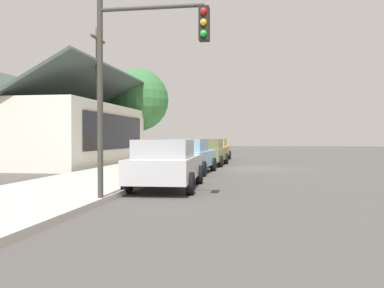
# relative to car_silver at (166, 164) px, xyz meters

# --- Properties ---
(ground_plane) EXTENTS (120.00, 120.00, 0.00)m
(ground_plane) POSITION_rel_car_silver_xyz_m (9.28, -2.67, -0.82)
(ground_plane) COLOR #4C4947
(sidewalk_curb) EXTENTS (60.00, 4.20, 0.16)m
(sidewalk_curb) POSITION_rel_car_silver_xyz_m (9.28, 2.93, -0.74)
(sidewalk_curb) COLOR beige
(sidewalk_curb) RESTS_ON ground
(car_silver) EXTENTS (4.78, 2.26, 1.59)m
(car_silver) POSITION_rel_car_silver_xyz_m (0.00, 0.00, 0.00)
(car_silver) COLOR silver
(car_silver) RESTS_ON ground
(car_skyblue) EXTENTS (4.83, 2.12, 1.59)m
(car_skyblue) POSITION_rel_car_silver_xyz_m (5.71, 0.21, -0.00)
(car_skyblue) COLOR #8CB7E0
(car_skyblue) RESTS_ON ground
(car_olive) EXTENTS (4.57, 2.13, 1.59)m
(car_olive) POSITION_rel_car_silver_xyz_m (11.38, 0.02, -0.00)
(car_olive) COLOR olive
(car_olive) RESTS_ON ground
(car_mustard) EXTENTS (4.87, 2.08, 1.59)m
(car_mustard) POSITION_rel_car_silver_xyz_m (17.02, 0.22, 0.00)
(car_mustard) COLOR gold
(car_mustard) RESTS_ON ground
(storefront_building) EXTENTS (12.55, 7.97, 5.79)m
(storefront_building) POSITION_rel_car_silver_xyz_m (10.67, 9.31, 1.14)
(storefront_building) COLOR silver
(storefront_building) RESTS_ON ground
(shade_tree) EXTENTS (4.88, 4.88, 7.03)m
(shade_tree) POSITION_rel_car_silver_xyz_m (18.16, 6.43, 3.76)
(shade_tree) COLOR brown
(shade_tree) RESTS_ON ground
(traffic_light_main) EXTENTS (0.37, 2.79, 5.20)m
(traffic_light_main) POSITION_rel_car_silver_xyz_m (-3.30, -0.13, 2.67)
(traffic_light_main) COLOR #383833
(traffic_light_main) RESTS_ON ground
(utility_pole_wooden) EXTENTS (1.80, 0.24, 7.50)m
(utility_pole_wooden) POSITION_rel_car_silver_xyz_m (7.97, 5.53, 3.11)
(utility_pole_wooden) COLOR brown
(utility_pole_wooden) RESTS_ON ground
(fire_hydrant_red) EXTENTS (0.22, 0.22, 0.71)m
(fire_hydrant_red) POSITION_rel_car_silver_xyz_m (8.44, 1.53, -0.32)
(fire_hydrant_red) COLOR red
(fire_hydrant_red) RESTS_ON sidewalk_curb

